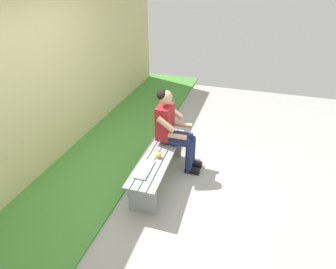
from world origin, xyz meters
name	(u,v)px	position (x,y,z in m)	size (l,w,h in m)	color
ground_plane	(216,250)	(0.96, 1.00, -0.02)	(10.00, 7.00, 0.04)	#9E9E99
grass_strip	(85,164)	(0.00, -1.23, 0.01)	(9.00, 1.74, 0.03)	#478C38
brick_wall	(7,96)	(0.50, -1.82, 1.29)	(9.50, 0.24, 2.58)	#D1C684
bench_near	(158,161)	(0.00, 0.00, 0.33)	(1.58, 0.45, 0.44)	gray
person_seated	(173,127)	(-0.40, 0.10, 0.68)	(0.50, 0.69, 1.25)	maroon
apple	(159,155)	(0.07, 0.04, 0.48)	(0.08, 0.08, 0.08)	gold
book_open	(145,169)	(0.39, -0.04, 0.45)	(0.42, 0.17, 0.02)	white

